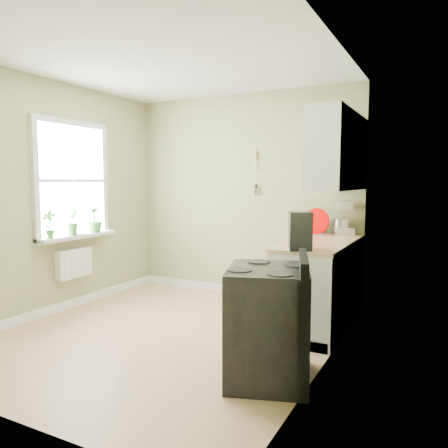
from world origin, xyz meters
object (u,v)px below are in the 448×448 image
at_px(coffee_maker, 300,232).
at_px(kettle, 323,226).
at_px(stove, 268,323).
at_px(stand_mixer, 343,218).

bearing_deg(coffee_maker, kettle, 96.21).
xyz_separation_m(stove, stand_mixer, (0.08, 2.21, 0.65)).
height_order(stove, coffee_maker, coffee_maker).
height_order(kettle, coffee_maker, coffee_maker).
relative_size(stand_mixer, kettle, 2.41).
distance_m(stove, kettle, 2.27).
bearing_deg(stove, stand_mixer, 87.89).
distance_m(stand_mixer, coffee_maker, 1.44).
relative_size(stand_mixer, coffee_maker, 1.26).
distance_m(kettle, coffee_maker, 1.42).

